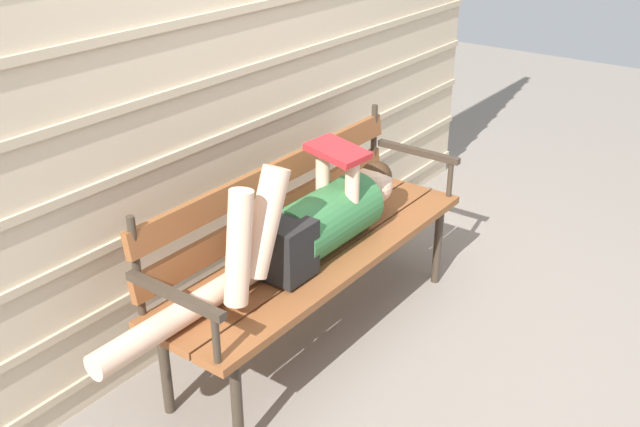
% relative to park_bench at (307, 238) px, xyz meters
% --- Properties ---
extents(ground_plane, '(12.00, 12.00, 0.00)m').
position_rel_park_bench_xyz_m(ground_plane, '(0.00, -0.14, -0.51)').
color(ground_plane, gray).
extents(house_siding, '(4.41, 0.08, 2.40)m').
position_rel_park_bench_xyz_m(house_siding, '(0.00, 0.45, 0.68)').
color(house_siding, beige).
rests_on(house_siding, ground).
extents(park_bench, '(1.77, 0.52, 0.90)m').
position_rel_park_bench_xyz_m(park_bench, '(0.00, 0.00, 0.00)').
color(park_bench, brown).
rests_on(park_bench, ground).
extents(reclining_person, '(1.71, 0.27, 0.55)m').
position_rel_park_bench_xyz_m(reclining_person, '(-0.09, -0.07, 0.12)').
color(reclining_person, '#33703D').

